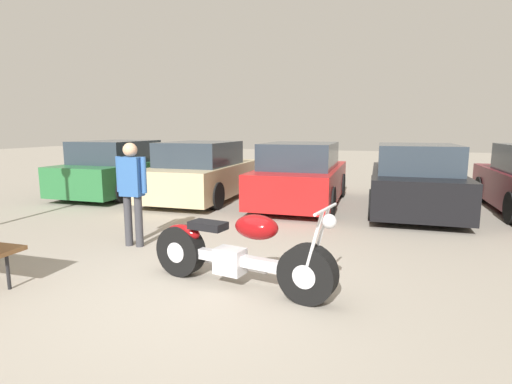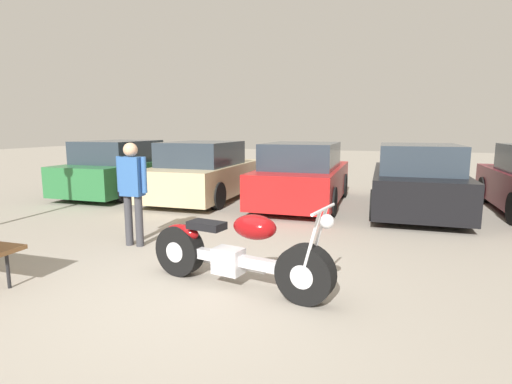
{
  "view_description": "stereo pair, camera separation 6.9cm",
  "coord_description": "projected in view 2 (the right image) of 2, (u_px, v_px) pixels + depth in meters",
  "views": [
    {
      "loc": [
        1.91,
        -3.81,
        1.83
      ],
      "look_at": [
        0.13,
        2.05,
        0.85
      ],
      "focal_mm": 28.0,
      "sensor_mm": 36.0,
      "label": 1
    },
    {
      "loc": [
        1.98,
        -3.79,
        1.83
      ],
      "look_at": [
        0.13,
        2.05,
        0.85
      ],
      "focal_mm": 28.0,
      "sensor_mm": 36.0,
      "label": 2
    }
  ],
  "objects": [
    {
      "name": "ground_plane",
      "position": [
        189.0,
        294.0,
        4.44
      ],
      "size": [
        60.0,
        60.0,
        0.0
      ],
      "primitive_type": "plane",
      "color": "gray"
    },
    {
      "name": "motorcycle",
      "position": [
        235.0,
        253.0,
        4.6
      ],
      "size": [
        2.32,
        0.9,
        1.05
      ],
      "color": "black",
      "rests_on": "ground_plane"
    },
    {
      "name": "parked_car_green",
      "position": [
        123.0,
        169.0,
        11.22
      ],
      "size": [
        1.88,
        4.06,
        1.49
      ],
      "color": "#286B38",
      "rests_on": "ground_plane"
    },
    {
      "name": "parked_car_champagne",
      "position": [
        205.0,
        173.0,
        10.37
      ],
      "size": [
        1.88,
        4.06,
        1.49
      ],
      "color": "#C6B284",
      "rests_on": "ground_plane"
    },
    {
      "name": "parked_car_red",
      "position": [
        303.0,
        176.0,
        9.63
      ],
      "size": [
        1.88,
        4.06,
        1.49
      ],
      "color": "red",
      "rests_on": "ground_plane"
    },
    {
      "name": "parked_car_black",
      "position": [
        417.0,
        181.0,
        8.77
      ],
      "size": [
        1.88,
        4.06,
        1.49
      ],
      "color": "black",
      "rests_on": "ground_plane"
    },
    {
      "name": "person_standing",
      "position": [
        132.0,
        186.0,
        6.15
      ],
      "size": [
        0.52,
        0.22,
        1.61
      ],
      "color": "#38383D",
      "rests_on": "ground_plane"
    }
  ]
}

